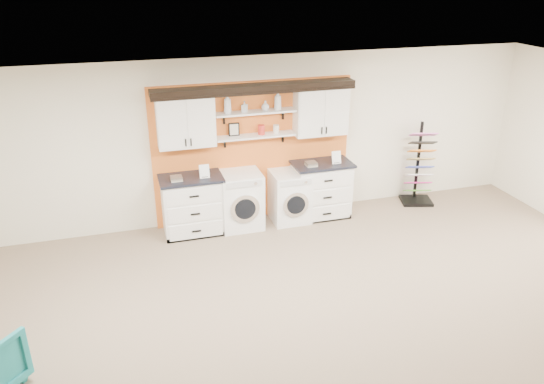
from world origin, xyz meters
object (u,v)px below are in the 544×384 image
object	(u,v)px
base_cabinet_left	(192,205)
washer	(240,200)
base_cabinet_right	(321,189)
dryer	(290,196)
sample_rack	(418,177)

from	to	relation	value
base_cabinet_left	washer	distance (m)	0.81
base_cabinet_left	washer	size ratio (longest dim) A/B	1.05
washer	base_cabinet_right	bearing A→B (deg)	0.13
base_cabinet_right	dryer	distance (m)	0.58
base_cabinet_left	dryer	size ratio (longest dim) A/B	1.15
base_cabinet_right	sample_rack	world-z (taller)	sample_rack
base_cabinet_left	washer	bearing A→B (deg)	-0.24
dryer	base_cabinet_left	bearing A→B (deg)	179.89
base_cabinet_right	washer	bearing A→B (deg)	-179.87
base_cabinet_right	dryer	xyz separation A→B (m)	(-0.58, -0.00, -0.05)
base_cabinet_left	base_cabinet_right	distance (m)	2.26
dryer	sample_rack	size ratio (longest dim) A/B	0.58
sample_rack	washer	bearing A→B (deg)	-163.47
dryer	sample_rack	bearing A→B (deg)	0.80
base_cabinet_left	washer	xyz separation A→B (m)	(0.81, -0.00, -0.01)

